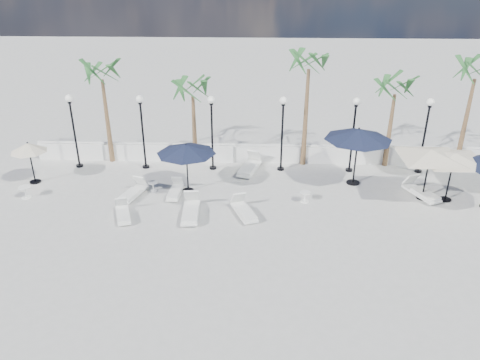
{
  "coord_description": "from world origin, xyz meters",
  "views": [
    {
      "loc": [
        -1.24,
        -15.53,
        9.91
      ],
      "look_at": [
        -1.92,
        2.05,
        1.5
      ],
      "focal_mm": 35.0,
      "sensor_mm": 36.0,
      "label": 1
    }
  ],
  "objects_px": {
    "lounger_1": "(191,210)",
    "parasol_navy_mid": "(358,135)",
    "lounger_2": "(133,192)",
    "lounger_3": "(123,213)",
    "lounger_6": "(421,191)",
    "parasol_cream_sq_a": "(455,153)",
    "lounger_0": "(175,191)",
    "parasol_cream_small": "(28,148)",
    "lounger_5": "(244,210)",
    "parasol_cream_sq_b": "(431,150)",
    "parasol_navy_left": "(186,149)",
    "lounger_4": "(250,167)"
  },
  "relations": [
    {
      "from": "lounger_0",
      "to": "lounger_5",
      "type": "xyz_separation_m",
      "value": [
        3.22,
        -1.74,
        0.03
      ]
    },
    {
      "from": "lounger_0",
      "to": "parasol_navy_left",
      "type": "xyz_separation_m",
      "value": [
        0.54,
        0.43,
        1.9
      ]
    },
    {
      "from": "parasol_navy_mid",
      "to": "parasol_cream_sq_b",
      "type": "distance_m",
      "value": 3.22
    },
    {
      "from": "parasol_cream_sq_a",
      "to": "parasol_cream_small",
      "type": "xyz_separation_m",
      "value": [
        -19.29,
        1.09,
        -0.49
      ]
    },
    {
      "from": "lounger_0",
      "to": "lounger_4",
      "type": "height_order",
      "value": "lounger_4"
    },
    {
      "from": "lounger_4",
      "to": "lounger_5",
      "type": "relative_size",
      "value": 1.16
    },
    {
      "from": "lounger_1",
      "to": "lounger_5",
      "type": "relative_size",
      "value": 1.1
    },
    {
      "from": "lounger_3",
      "to": "parasol_navy_mid",
      "type": "distance_m",
      "value": 11.15
    },
    {
      "from": "lounger_0",
      "to": "parasol_navy_mid",
      "type": "height_order",
      "value": "parasol_navy_mid"
    },
    {
      "from": "lounger_2",
      "to": "lounger_6",
      "type": "height_order",
      "value": "lounger_6"
    },
    {
      "from": "lounger_1",
      "to": "parasol_cream_sq_a",
      "type": "xyz_separation_m",
      "value": [
        11.28,
        1.88,
        2.01
      ]
    },
    {
      "from": "lounger_2",
      "to": "parasol_cream_small",
      "type": "relative_size",
      "value": 0.92
    },
    {
      "from": "parasol_navy_mid",
      "to": "parasol_cream_sq_b",
      "type": "bearing_deg",
      "value": -26.86
    },
    {
      "from": "lounger_2",
      "to": "lounger_3",
      "type": "relative_size",
      "value": 1.12
    },
    {
      "from": "lounger_1",
      "to": "parasol_navy_left",
      "type": "xyz_separation_m",
      "value": [
        -0.43,
        2.32,
        1.84
      ]
    },
    {
      "from": "parasol_cream_sq_b",
      "to": "lounger_0",
      "type": "bearing_deg",
      "value": -179.32
    },
    {
      "from": "lounger_6",
      "to": "parasol_navy_mid",
      "type": "xyz_separation_m",
      "value": [
        -2.85,
        1.28,
        2.25
      ]
    },
    {
      "from": "lounger_0",
      "to": "lounger_1",
      "type": "bearing_deg",
      "value": -60.67
    },
    {
      "from": "parasol_navy_left",
      "to": "parasol_cream_small",
      "type": "bearing_deg",
      "value": 175.07
    },
    {
      "from": "parasol_cream_small",
      "to": "parasol_cream_sq_a",
      "type": "bearing_deg",
      "value": -3.22
    },
    {
      "from": "lounger_6",
      "to": "parasol_navy_mid",
      "type": "distance_m",
      "value": 3.84
    },
    {
      "from": "parasol_cream_sq_b",
      "to": "lounger_2",
      "type": "bearing_deg",
      "value": -178.5
    },
    {
      "from": "lounger_6",
      "to": "parasol_cream_sq_a",
      "type": "distance_m",
      "value": 2.28
    },
    {
      "from": "parasol_navy_mid",
      "to": "parasol_cream_sq_a",
      "type": "xyz_separation_m",
      "value": [
        3.85,
        -1.59,
        -0.22
      ]
    },
    {
      "from": "lounger_3",
      "to": "parasol_cream_sq_b",
      "type": "distance_m",
      "value": 13.49
    },
    {
      "from": "lounger_2",
      "to": "parasol_cream_sq_b",
      "type": "bearing_deg",
      "value": 18.43
    },
    {
      "from": "lounger_4",
      "to": "parasol_cream_sq_b",
      "type": "relative_size",
      "value": 0.44
    },
    {
      "from": "lounger_6",
      "to": "parasol_cream_sq_b",
      "type": "distance_m",
      "value": 2.12
    },
    {
      "from": "lounger_0",
      "to": "parasol_navy_left",
      "type": "bearing_deg",
      "value": 40.68
    },
    {
      "from": "lounger_0",
      "to": "lounger_3",
      "type": "height_order",
      "value": "same"
    },
    {
      "from": "parasol_navy_left",
      "to": "parasol_navy_mid",
      "type": "height_order",
      "value": "parasol_navy_mid"
    },
    {
      "from": "lounger_3",
      "to": "parasol_cream_sq_a",
      "type": "height_order",
      "value": "parasol_cream_sq_a"
    },
    {
      "from": "lounger_4",
      "to": "lounger_3",
      "type": "bearing_deg",
      "value": -120.74
    },
    {
      "from": "lounger_2",
      "to": "parasol_navy_mid",
      "type": "distance_m",
      "value": 10.7
    },
    {
      "from": "parasol_cream_sq_b",
      "to": "lounger_1",
      "type": "bearing_deg",
      "value": -168.92
    },
    {
      "from": "parasol_cream_sq_a",
      "to": "parasol_cream_sq_b",
      "type": "xyz_separation_m",
      "value": [
        -0.99,
        0.13,
        0.09
      ]
    },
    {
      "from": "parasol_cream_sq_a",
      "to": "parasol_cream_sq_b",
      "type": "relative_size",
      "value": 0.98
    },
    {
      "from": "parasol_navy_mid",
      "to": "parasol_cream_sq_a",
      "type": "height_order",
      "value": "parasol_navy_mid"
    },
    {
      "from": "parasol_navy_left",
      "to": "parasol_cream_sq_b",
      "type": "relative_size",
      "value": 0.53
    },
    {
      "from": "lounger_2",
      "to": "lounger_5",
      "type": "relative_size",
      "value": 0.99
    },
    {
      "from": "lounger_0",
      "to": "parasol_cream_small",
      "type": "xyz_separation_m",
      "value": [
        -7.04,
        1.09,
        1.58
      ]
    },
    {
      "from": "lounger_4",
      "to": "parasol_navy_left",
      "type": "relative_size",
      "value": 0.83
    },
    {
      "from": "lounger_3",
      "to": "lounger_2",
      "type": "bearing_deg",
      "value": 71.91
    },
    {
      "from": "lounger_1",
      "to": "lounger_2",
      "type": "distance_m",
      "value": 3.32
    },
    {
      "from": "parasol_navy_left",
      "to": "lounger_2",
      "type": "bearing_deg",
      "value": -165.15
    },
    {
      "from": "lounger_0",
      "to": "lounger_2",
      "type": "bearing_deg",
      "value": -171.69
    },
    {
      "from": "lounger_0",
      "to": "lounger_6",
      "type": "distance_m",
      "value": 11.25
    },
    {
      "from": "lounger_4",
      "to": "parasol_cream_sq_b",
      "type": "height_order",
      "value": "parasol_cream_sq_b"
    },
    {
      "from": "lounger_1",
      "to": "parasol_navy_mid",
      "type": "bearing_deg",
      "value": 21.29
    },
    {
      "from": "lounger_5",
      "to": "parasol_navy_mid",
      "type": "distance_m",
      "value": 6.56
    }
  ]
}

